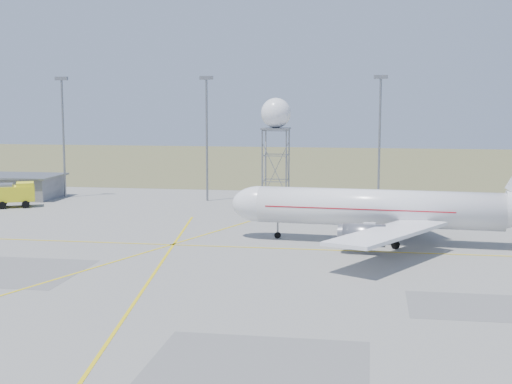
# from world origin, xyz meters

# --- Properties ---
(ground) EXTENTS (400.00, 400.00, 0.00)m
(ground) POSITION_xyz_m (0.00, 0.00, 0.00)
(ground) COLOR gray
(ground) RESTS_ON ground
(grass_strip) EXTENTS (400.00, 120.00, 0.03)m
(grass_strip) POSITION_xyz_m (0.00, 140.00, 0.01)
(grass_strip) COLOR #565F34
(grass_strip) RESTS_ON ground
(building_grey) EXTENTS (19.00, 10.00, 3.90)m
(building_grey) POSITION_xyz_m (-45.00, 64.00, 1.97)
(building_grey) COLOR gray
(building_grey) RESTS_ON ground
(mast_a) EXTENTS (2.20, 0.50, 20.50)m
(mast_a) POSITION_xyz_m (-35.00, 66.00, 12.07)
(mast_a) COLOR slate
(mast_a) RESTS_ON ground
(mast_b) EXTENTS (2.20, 0.50, 20.50)m
(mast_b) POSITION_xyz_m (-10.00, 66.00, 12.07)
(mast_b) COLOR slate
(mast_b) RESTS_ON ground
(mast_c) EXTENTS (2.20, 0.50, 20.50)m
(mast_c) POSITION_xyz_m (18.00, 66.00, 12.07)
(mast_c) COLOR slate
(mast_c) RESTS_ON ground
(airliner_main) EXTENTS (38.61, 37.45, 13.13)m
(airliner_main) POSITION_xyz_m (18.39, 35.00, 4.02)
(airliner_main) COLOR white
(airliner_main) RESTS_ON ground
(radar_tower) EXTENTS (4.69, 4.69, 16.96)m
(radar_tower) POSITION_xyz_m (1.96, 62.27, 9.52)
(radar_tower) COLOR slate
(radar_tower) RESTS_ON ground
(fire_truck) EXTENTS (10.04, 7.08, 3.84)m
(fire_truck) POSITION_xyz_m (-39.43, 53.51, 1.85)
(fire_truck) COLOR yellow
(fire_truck) RESTS_ON ground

